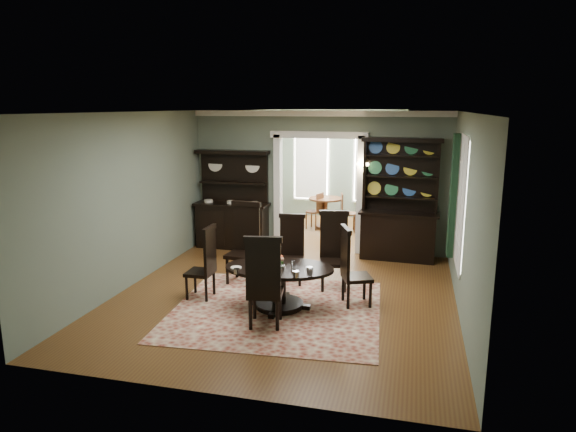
# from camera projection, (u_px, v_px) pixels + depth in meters

# --- Properties ---
(room) EXTENTS (5.51, 6.01, 3.01)m
(room) POSITION_uv_depth(u_px,v_px,m) (284.00, 203.00, 8.18)
(room) COLOR brown
(room) RESTS_ON ground
(parlor) EXTENTS (3.51, 3.50, 3.01)m
(parlor) POSITION_uv_depth(u_px,v_px,m) (336.00, 168.00, 13.40)
(parlor) COLOR brown
(parlor) RESTS_ON ground
(doorway_trim) EXTENTS (2.08, 0.25, 2.57)m
(doorway_trim) POSITION_uv_depth(u_px,v_px,m) (319.00, 176.00, 10.98)
(doorway_trim) COLOR white
(doorway_trim) RESTS_ON floor
(right_window) EXTENTS (0.15, 1.47, 2.12)m
(right_window) POSITION_uv_depth(u_px,v_px,m) (457.00, 199.00, 8.38)
(right_window) COLOR white
(right_window) RESTS_ON wall_right
(wall_sconce) EXTENTS (0.27, 0.21, 0.21)m
(wall_sconce) POSITION_uv_depth(u_px,v_px,m) (363.00, 166.00, 10.55)
(wall_sconce) COLOR gold
(wall_sconce) RESTS_ON back_wall_right
(rug) EXTENTS (3.34, 3.18, 0.01)m
(rug) POSITION_uv_depth(u_px,v_px,m) (276.00, 310.00, 7.95)
(rug) COLOR maroon
(rug) RESTS_ON floor
(dining_table) EXTENTS (1.77, 1.69, 0.67)m
(dining_table) POSITION_uv_depth(u_px,v_px,m) (279.00, 279.00, 7.95)
(dining_table) COLOR black
(dining_table) RESTS_ON rug
(centerpiece) EXTENTS (1.31, 0.84, 0.21)m
(centerpiece) POSITION_uv_depth(u_px,v_px,m) (277.00, 265.00, 7.81)
(centerpiece) COLOR silver
(centerpiece) RESTS_ON dining_table
(chair_far_left) EXTENTS (0.57, 0.55, 1.44)m
(chair_far_left) POSITION_uv_depth(u_px,v_px,m) (245.00, 240.00, 9.15)
(chair_far_left) COLOR black
(chair_far_left) RESTS_ON rug
(chair_far_mid) EXTENTS (0.51, 0.49, 1.22)m
(chair_far_mid) POSITION_uv_depth(u_px,v_px,m) (292.00, 247.00, 9.13)
(chair_far_mid) COLOR black
(chair_far_mid) RESTS_ON rug
(chair_far_right) EXTENTS (0.57, 0.55, 1.34)m
(chair_far_right) POSITION_uv_depth(u_px,v_px,m) (334.00, 248.00, 8.83)
(chair_far_right) COLOR black
(chair_far_right) RESTS_ON rug
(chair_end_left) EXTENTS (0.43, 0.47, 1.22)m
(chair_end_left) POSITION_uv_depth(u_px,v_px,m) (206.00, 261.00, 8.31)
(chair_end_left) COLOR black
(chair_end_left) RESTS_ON rug
(chair_end_right) EXTENTS (0.58, 0.60, 1.27)m
(chair_end_right) POSITION_uv_depth(u_px,v_px,m) (351.00, 265.00, 8.01)
(chair_end_right) COLOR black
(chair_end_right) RESTS_ON rug
(chair_near) EXTENTS (0.58, 0.55, 1.37)m
(chair_near) POSITION_uv_depth(u_px,v_px,m) (264.00, 280.00, 7.14)
(chair_near) COLOR black
(chair_near) RESTS_ON rug
(sideboard) EXTENTS (1.64, 0.58, 2.15)m
(sideboard) POSITION_uv_depth(u_px,v_px,m) (233.00, 214.00, 11.36)
(sideboard) COLOR black
(sideboard) RESTS_ON floor
(welsh_dresser) EXTENTS (1.61, 0.66, 2.48)m
(welsh_dresser) POSITION_uv_depth(u_px,v_px,m) (399.00, 216.00, 10.47)
(welsh_dresser) COLOR black
(welsh_dresser) RESTS_ON floor
(parlor_table) EXTENTS (0.86, 0.86, 0.79)m
(parlor_table) POSITION_uv_depth(u_px,v_px,m) (326.00, 209.00, 13.14)
(parlor_table) COLOR brown
(parlor_table) RESTS_ON parlor_floor
(parlor_chair_left) EXTENTS (0.43, 0.42, 0.94)m
(parlor_chair_left) POSITION_uv_depth(u_px,v_px,m) (316.00, 210.00, 13.08)
(parlor_chair_left) COLOR brown
(parlor_chair_left) RESTS_ON parlor_floor
(parlor_chair_right) EXTENTS (0.44, 0.43, 0.97)m
(parlor_chair_right) POSITION_uv_depth(u_px,v_px,m) (346.00, 211.00, 12.80)
(parlor_chair_right) COLOR brown
(parlor_chair_right) RESTS_ON parlor_floor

